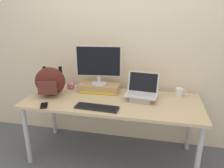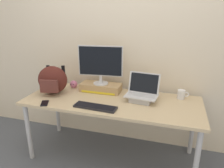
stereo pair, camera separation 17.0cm
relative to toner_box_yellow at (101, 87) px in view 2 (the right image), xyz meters
name	(u,v)px [view 2 (the right image)]	position (x,y,z in m)	size (l,w,h in m)	color
ground_plane	(112,155)	(0.20, -0.22, -0.76)	(20.00, 20.00, 0.00)	#515660
back_wall	(123,40)	(0.20, 0.26, 0.54)	(7.00, 0.10, 2.60)	beige
desk	(112,105)	(0.20, -0.22, -0.11)	(1.89, 0.74, 0.72)	tan
toner_box_yellow	(101,87)	(0.00, 0.00, 0.00)	(0.48, 0.21, 0.09)	tan
desktop_monitor	(100,63)	(0.00, 0.00, 0.29)	(0.52, 0.18, 0.45)	silver
open_laptop	(142,95)	(0.51, -0.14, 0.01)	(0.36, 0.27, 0.29)	#ADADB2
external_keyboard	(95,107)	(0.10, -0.46, -0.03)	(0.44, 0.15, 0.02)	black
messenger_backpack	(53,80)	(-0.51, -0.22, 0.11)	(0.38, 0.33, 0.32)	#4C1E19
coffee_mug	(181,94)	(0.92, 0.03, 0.00)	(0.12, 0.08, 0.10)	silver
cell_phone	(45,103)	(-0.44, -0.51, -0.04)	(0.12, 0.15, 0.01)	black
plush_toy	(74,84)	(-0.36, 0.01, 0.00)	(0.09, 0.09, 0.09)	#CC7099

